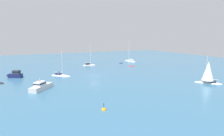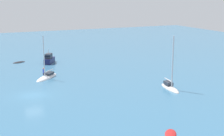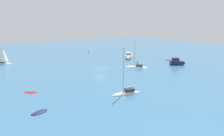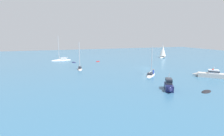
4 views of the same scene
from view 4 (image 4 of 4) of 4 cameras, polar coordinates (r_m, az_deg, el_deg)
The scene contains 10 objects.
ground_plane at distance 56.18m, azimuth 10.79°, elevation -0.10°, with size 160.08×160.08×0.00m, color teal.
sloop at distance 54.40m, azimuth -10.04°, elevation -0.16°, with size 5.44×2.05×8.48m.
cabin_cruiser at distance 35.04m, azimuth 17.39°, elevation -5.31°, with size 4.52×3.32×3.06m.
cabin_cruiser_1 at distance 49.52m, azimuth 28.46°, elevation -1.72°, with size 5.89×6.50×2.63m.
dinghy at distance 36.80m, azimuth 27.43°, elevation -6.62°, with size 2.28×3.07×0.41m.
ketch at distance 84.72m, azimuth 15.64°, elevation 4.87°, with size 5.08×5.77×7.06m.
yacht at distance 46.54m, azimuth 12.03°, elevation -2.12°, with size 5.58×5.34×7.74m.
skiff at distance 68.43m, azimuth -11.87°, elevation 1.71°, with size 2.73×2.02×0.44m.
yacht_1 at distance 74.82m, azimuth -15.59°, elevation 2.39°, with size 2.55×7.83×10.21m.
rib at distance 69.66m, azimuth -4.41°, elevation 2.05°, with size 2.75×2.43×0.35m.
Camera 4 is at (47.80, -27.79, 9.99)m, focal length 29.18 mm.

